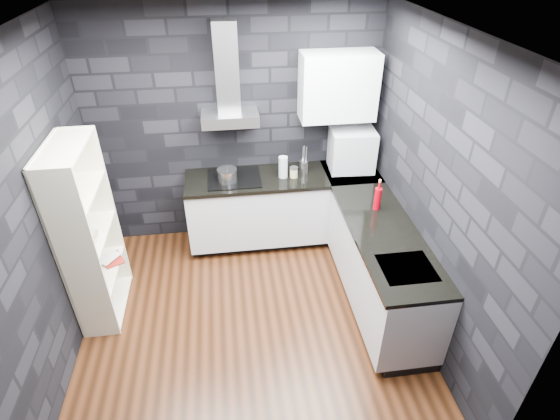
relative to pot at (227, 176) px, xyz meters
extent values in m
plane|color=#42200F|center=(0.13, -1.24, -0.97)|extent=(3.20, 3.20, 0.00)
plane|color=silver|center=(0.13, -1.24, 1.73)|extent=(3.20, 3.20, 0.00)
cube|color=black|center=(0.13, 0.38, 0.38)|extent=(3.20, 0.05, 2.70)
cube|color=black|center=(0.13, -2.87, 0.38)|extent=(3.20, 0.05, 2.70)
cube|color=black|center=(-1.50, -1.24, 0.38)|extent=(0.05, 3.20, 2.70)
cube|color=black|center=(1.75, -1.24, 0.38)|extent=(0.05, 3.20, 2.70)
cube|color=black|center=(0.63, 0.10, -0.92)|extent=(2.18, 0.50, 0.10)
cube|color=black|center=(1.47, -1.14, -0.92)|extent=(0.50, 1.78, 0.10)
cube|color=silver|center=(0.63, 0.06, -0.49)|extent=(2.20, 0.60, 0.76)
cube|color=silver|center=(1.43, -1.14, -0.49)|extent=(0.60, 1.80, 0.76)
cube|color=black|center=(0.63, 0.05, -0.09)|extent=(2.20, 0.62, 0.04)
cube|color=black|center=(1.42, -1.14, -0.09)|extent=(0.62, 1.80, 0.04)
cube|color=black|center=(1.43, 0.06, -0.09)|extent=(0.62, 0.62, 0.04)
cube|color=#A5A5A9|center=(0.08, 0.19, 0.59)|extent=(0.60, 0.34, 0.12)
cube|color=#A5A5A9|center=(0.08, 0.26, 1.10)|extent=(0.24, 0.20, 0.90)
cube|color=white|center=(1.23, 0.18, 0.88)|extent=(0.80, 0.35, 0.70)
cube|color=black|center=(0.08, 0.06, -0.07)|extent=(0.58, 0.50, 0.01)
cube|color=#A5A5A9|center=(1.43, -1.64, -0.08)|extent=(0.44, 0.40, 0.01)
cylinder|color=silver|center=(0.00, 0.00, 0.00)|extent=(0.27, 0.27, 0.12)
cylinder|color=silver|center=(0.62, 0.02, 0.05)|extent=(0.13, 0.13, 0.25)
cylinder|color=tan|center=(0.74, 0.00, -0.02)|extent=(0.11, 0.11, 0.11)
cylinder|color=silver|center=(0.87, 0.11, -0.01)|extent=(0.12, 0.12, 0.13)
cube|color=#B5B7BC|center=(1.42, 0.12, 0.15)|extent=(0.51, 0.41, 0.49)
cylinder|color=#97000C|center=(1.45, -0.75, 0.04)|extent=(0.08, 0.08, 0.23)
cube|color=#EBE4C3|center=(-1.29, -0.83, -0.07)|extent=(0.56, 0.86, 1.80)
imported|color=silver|center=(-1.29, -0.92, -0.04)|extent=(0.25, 0.25, 0.06)
imported|color=maroon|center=(-1.28, -0.70, -0.40)|extent=(0.17, 0.10, 0.24)
imported|color=#B2B2B2|center=(-1.30, -0.62, -0.38)|extent=(0.14, 0.10, 0.21)
camera|label=1|loc=(0.01, -4.23, 2.33)|focal=28.00mm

